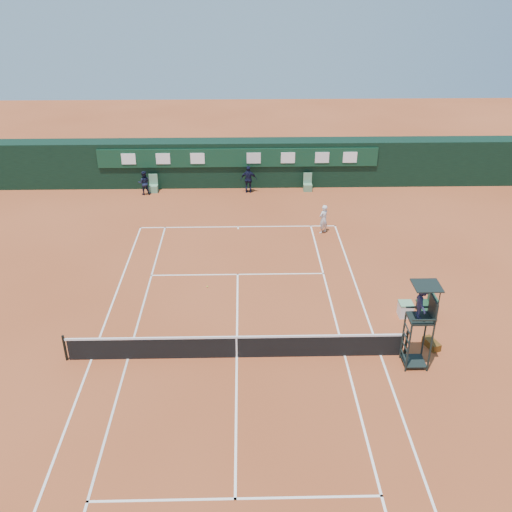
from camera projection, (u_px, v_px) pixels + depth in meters
The scene contains 14 objects.
ground at pixel (237, 357), 21.60m from camera, with size 90.00×90.00×0.00m, color #AB4E28.
court_lines at pixel (237, 357), 21.60m from camera, with size 11.05×23.85×0.01m.
tennis_net at pixel (237, 346), 21.37m from camera, with size 12.90×0.10×1.10m.
back_wall at pixel (238, 163), 37.52m from camera, with size 40.00×1.65×3.00m.
linesman_chair_left at pixel (154, 187), 36.84m from camera, with size 0.55×0.50×1.15m.
linesman_chair_right at pixel (308, 186), 37.05m from camera, with size 0.55×0.50×1.15m.
umpire_chair at pixel (422, 309), 20.10m from camera, with size 0.96×0.95×3.42m.
player_bench at pixel (429, 304), 23.82m from camera, with size 0.56×1.20×1.10m.
tennis_bag at pixel (431, 344), 22.12m from camera, with size 0.34×0.78×0.29m, color black.
cooler at pixel (405, 309), 23.97m from camera, with size 0.57×0.57×0.65m.
tennis_ball at pixel (207, 287), 26.21m from camera, with size 0.07×0.07×0.07m, color #B9D732.
player at pixel (323, 219), 31.09m from camera, with size 0.59×0.39×1.63m, color silver.
ball_kid_left at pixel (144, 183), 36.26m from camera, with size 0.75×0.59×1.55m, color black.
ball_kid_right at pixel (249, 179), 36.49m from camera, with size 1.04×0.43×1.78m, color black.
Camera 1 is at (0.33, -17.39, 13.40)m, focal length 40.00 mm.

